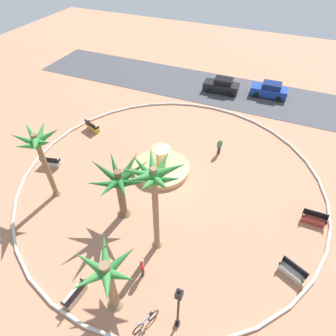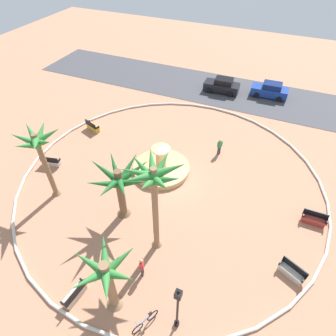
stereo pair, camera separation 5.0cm
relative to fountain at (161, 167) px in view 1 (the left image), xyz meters
name	(u,v)px [view 1 (the left image)]	position (x,y,z in m)	size (l,w,h in m)	color
ground_plane	(171,180)	(1.19, -0.73, -0.33)	(80.00, 80.00, 0.00)	tan
plaza_curb	(171,179)	(1.19, -0.73, -0.23)	(23.86, 23.86, 0.20)	silver
street_asphalt	(224,90)	(1.19, 15.60, -0.31)	(48.00, 8.00, 0.03)	#424247
fountain	(161,167)	(0.00, 0.00, 0.00)	(4.66, 4.66, 2.36)	tan
palm_tree_near_fountain	(108,277)	(2.13, -10.90, 2.84)	(3.43, 3.32, 4.53)	#8E6B4C
palm_tree_by_curb	(39,147)	(-6.26, -5.57, 4.28)	(3.27, 3.25, 5.87)	brown
palm_tree_mid_plaza	(119,182)	(-0.56, -5.18, 2.89)	(4.49, 4.57, 4.44)	brown
palm_tree_far_side	(154,183)	(2.63, -6.57, 5.41)	(3.32, 3.33, 7.05)	#8E6B4C
bench_east	(75,295)	(-0.09, -11.46, 0.02)	(0.69, 1.65, 1.00)	beige
bench_west	(92,127)	(-8.52, 2.63, 0.02)	(1.68, 1.00, 1.00)	gold
bench_north	(314,219)	(11.86, -0.69, 0.02)	(1.60, 0.50, 1.00)	#B73D33
bench_southeast	(51,162)	(-8.78, -3.09, 0.02)	(1.67, 0.85, 1.00)	beige
bench_southwest	(292,272)	(10.85, -5.30, 0.02)	(1.66, 1.14, 1.00)	beige
lamppost	(178,306)	(5.65, -10.52, 2.01)	(0.32, 0.32, 3.99)	black
bicycle_red_frame	(146,322)	(4.15, -11.18, 0.06)	(0.80, 1.57, 0.94)	black
person_cyclist_helmet	(142,266)	(2.73, -8.74, 0.60)	(0.29, 0.51, 1.66)	#33333D
person_cyclist_photo	(220,146)	(3.78, 3.99, 0.56)	(0.39, 0.41, 1.60)	#33333D
parked_car_leftmost	(222,86)	(0.90, 15.19, 0.45)	(4.06, 2.03, 1.67)	black
parked_car_second	(269,90)	(6.20, 16.24, 0.45)	(4.06, 2.03, 1.67)	navy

